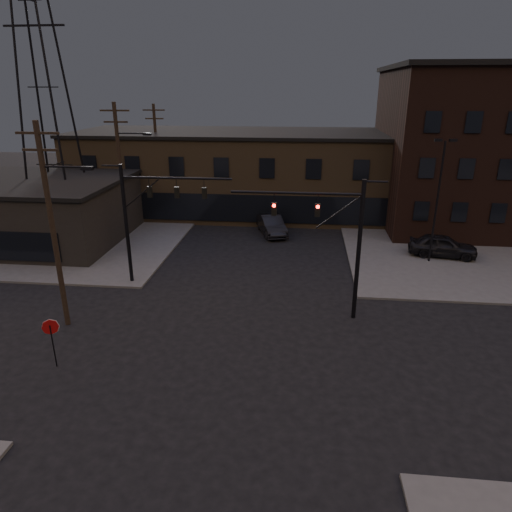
# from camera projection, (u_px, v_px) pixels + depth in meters

# --- Properties ---
(ground) EXTENTS (140.00, 140.00, 0.00)m
(ground) POSITION_uv_depth(u_px,v_px,m) (230.00, 353.00, 22.76)
(ground) COLOR black
(ground) RESTS_ON ground
(sidewalk_ne) EXTENTS (30.00, 30.00, 0.15)m
(sidewalk_ne) POSITION_uv_depth(u_px,v_px,m) (509.00, 234.00, 41.08)
(sidewalk_ne) COLOR #474744
(sidewalk_ne) RESTS_ON ground
(sidewalk_nw) EXTENTS (30.00, 30.00, 0.15)m
(sidewalk_nw) POSITION_uv_depth(u_px,v_px,m) (47.00, 220.00, 45.44)
(sidewalk_nw) COLOR #474744
(sidewalk_nw) RESTS_ON ground
(building_row) EXTENTS (40.00, 12.00, 8.00)m
(building_row) POSITION_uv_depth(u_px,v_px,m) (272.00, 174.00, 47.49)
(building_row) COLOR brown
(building_row) RESTS_ON ground
(building_right) EXTENTS (22.00, 16.00, 14.00)m
(building_right) POSITION_uv_depth(u_px,v_px,m) (506.00, 150.00, 42.41)
(building_right) COLOR black
(building_right) RESTS_ON ground
(building_left) EXTENTS (16.00, 12.00, 5.00)m
(building_left) POSITION_uv_depth(u_px,v_px,m) (27.00, 212.00, 38.80)
(building_left) COLOR black
(building_left) RESTS_ON ground
(traffic_signal_near) EXTENTS (7.12, 0.24, 8.00)m
(traffic_signal_near) POSITION_uv_depth(u_px,v_px,m) (338.00, 235.00, 24.72)
(traffic_signal_near) COLOR black
(traffic_signal_near) RESTS_ON ground
(traffic_signal_far) EXTENTS (7.12, 0.24, 8.00)m
(traffic_signal_far) POSITION_uv_depth(u_px,v_px,m) (144.00, 212.00, 29.15)
(traffic_signal_far) COLOR black
(traffic_signal_far) RESTS_ON ground
(stop_sign) EXTENTS (0.72, 0.33, 2.48)m
(stop_sign) POSITION_uv_depth(u_px,v_px,m) (51.00, 332.00, 21.07)
(stop_sign) COLOR black
(stop_sign) RESTS_ON ground
(utility_pole_near) EXTENTS (3.70, 0.28, 11.00)m
(utility_pole_near) POSITION_uv_depth(u_px,v_px,m) (53.00, 223.00, 23.53)
(utility_pole_near) COLOR black
(utility_pole_near) RESTS_ON ground
(utility_pole_mid) EXTENTS (3.70, 0.28, 11.50)m
(utility_pole_mid) POSITION_uv_depth(u_px,v_px,m) (122.00, 176.00, 34.73)
(utility_pole_mid) COLOR black
(utility_pole_mid) RESTS_ON ground
(utility_pole_far) EXTENTS (2.20, 0.28, 11.00)m
(utility_pole_far) POSITION_uv_depth(u_px,v_px,m) (157.00, 158.00, 46.15)
(utility_pole_far) COLOR black
(utility_pole_far) RESTS_ON ground
(transmission_tower) EXTENTS (7.00, 7.00, 25.00)m
(transmission_tower) POSITION_uv_depth(u_px,v_px,m) (43.00, 87.00, 37.00)
(transmission_tower) COLOR black
(transmission_tower) RESTS_ON ground
(lot_light_a) EXTENTS (1.50, 0.28, 9.14)m
(lot_light_a) POSITION_uv_depth(u_px,v_px,m) (439.00, 191.00, 32.62)
(lot_light_a) COLOR black
(lot_light_a) RESTS_ON ground
(lot_light_b) EXTENTS (1.50, 0.28, 9.14)m
(lot_light_b) POSITION_uv_depth(u_px,v_px,m) (499.00, 179.00, 36.69)
(lot_light_b) COLOR black
(lot_light_b) RESTS_ON ground
(parked_car_lot_a) EXTENTS (5.31, 2.88, 1.71)m
(parked_car_lot_a) POSITION_uv_depth(u_px,v_px,m) (443.00, 246.00, 35.17)
(parked_car_lot_a) COLOR black
(parked_car_lot_a) RESTS_ON sidewalk_ne
(parked_car_lot_b) EXTENTS (4.64, 2.77, 1.26)m
(parked_car_lot_b) POSITION_uv_depth(u_px,v_px,m) (477.00, 226.00, 40.91)
(parked_car_lot_b) COLOR silver
(parked_car_lot_b) RESTS_ON sidewalk_ne
(car_crossing) EXTENTS (3.31, 5.45, 1.70)m
(car_crossing) POSITION_uv_depth(u_px,v_px,m) (271.00, 225.00, 41.06)
(car_crossing) COLOR black
(car_crossing) RESTS_ON ground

